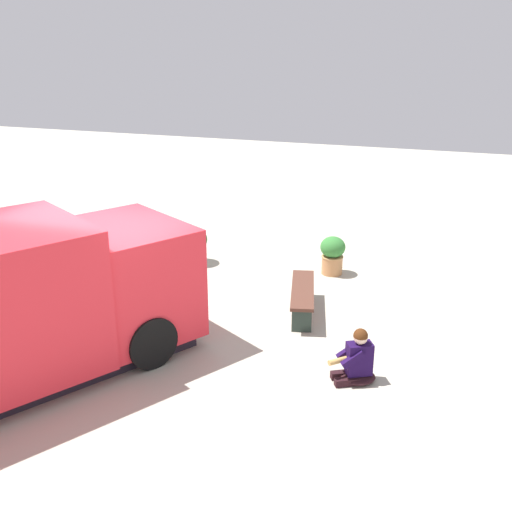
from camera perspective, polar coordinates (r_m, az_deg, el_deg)
name	(u,v)px	position (r m, az deg, el deg)	size (l,w,h in m)	color
ground_plane	(121,338)	(10.48, -12.64, -7.55)	(40.00, 40.00, 0.00)	#B9B39F
food_truck	(2,311)	(9.25, -22.77, -4.79)	(4.70, 5.73, 2.32)	#EF2B37
person_customer	(357,361)	(9.02, 9.48, -9.75)	(0.75, 0.64, 0.84)	black
planter_flowering_near	(193,245)	(13.43, -5.95, 1.08)	(0.63, 0.63, 0.82)	silver
planter_flowering_far	(332,254)	(12.84, 7.22, 0.21)	(0.53, 0.53, 0.82)	#BC7F4F
plaza_bench	(303,294)	(10.95, 4.41, -3.62)	(0.81, 1.81, 0.50)	brown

